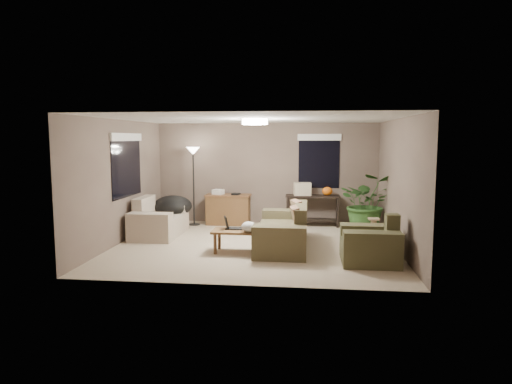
# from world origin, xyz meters

# --- Properties ---
(room_shell) EXTENTS (5.50, 5.50, 5.50)m
(room_shell) POSITION_xyz_m (0.00, 0.00, 1.25)
(room_shell) COLOR tan
(room_shell) RESTS_ON ground
(main_sofa) EXTENTS (0.95, 2.20, 0.85)m
(main_sofa) POSITION_xyz_m (0.60, -0.09, 0.29)
(main_sofa) COLOR #4D462E
(main_sofa) RESTS_ON ground
(throw_pillows) EXTENTS (0.37, 1.39, 0.47)m
(throw_pillows) POSITION_xyz_m (0.85, -0.09, 0.65)
(throw_pillows) COLOR #8C7251
(throw_pillows) RESTS_ON main_sofa
(loveseat) EXTENTS (0.90, 1.60, 0.85)m
(loveseat) POSITION_xyz_m (-2.22, 0.69, 0.30)
(loveseat) COLOR beige
(loveseat) RESTS_ON ground
(armchair) EXTENTS (0.95, 1.00, 0.85)m
(armchair) POSITION_xyz_m (2.12, -1.02, 0.30)
(armchair) COLOR brown
(armchair) RESTS_ON ground
(coffee_table) EXTENTS (1.00, 0.55, 0.42)m
(coffee_table) POSITION_xyz_m (-0.23, -0.56, 0.36)
(coffee_table) COLOR brown
(coffee_table) RESTS_ON ground
(laptop) EXTENTS (0.40, 0.25, 0.24)m
(laptop) POSITION_xyz_m (-0.40, -0.46, 0.48)
(laptop) COLOR black
(laptop) RESTS_ON coffee_table
(plastic_bag) EXTENTS (0.33, 0.31, 0.19)m
(plastic_bag) POSITION_xyz_m (-0.03, -0.71, 0.52)
(plastic_bag) COLOR white
(plastic_bag) RESTS_ON coffee_table
(desk) EXTENTS (1.10, 0.50, 0.75)m
(desk) POSITION_xyz_m (-0.91, 2.12, 0.38)
(desk) COLOR brown
(desk) RESTS_ON ground
(desk_papers) EXTENTS (0.71, 0.31, 0.12)m
(desk_papers) POSITION_xyz_m (-1.07, 2.11, 0.80)
(desk_papers) COLOR silver
(desk_papers) RESTS_ON desk
(console_table) EXTENTS (1.30, 0.40, 0.75)m
(console_table) POSITION_xyz_m (1.15, 2.20, 0.44)
(console_table) COLOR black
(console_table) RESTS_ON ground
(pumpkin) EXTENTS (0.30, 0.30, 0.21)m
(pumpkin) POSITION_xyz_m (1.50, 2.20, 0.85)
(pumpkin) COLOR orange
(pumpkin) RESTS_ON console_table
(cardboard_box) EXTENTS (0.44, 0.35, 0.30)m
(cardboard_box) POSITION_xyz_m (0.90, 2.20, 0.90)
(cardboard_box) COLOR beige
(cardboard_box) RESTS_ON console_table
(papasan_chair) EXTENTS (1.11, 1.11, 0.80)m
(papasan_chair) POSITION_xyz_m (-2.10, 1.40, 0.47)
(papasan_chair) COLOR black
(papasan_chair) RESTS_ON ground
(floor_lamp) EXTENTS (0.32, 0.32, 1.91)m
(floor_lamp) POSITION_xyz_m (-1.74, 1.99, 1.60)
(floor_lamp) COLOR black
(floor_lamp) RESTS_ON ground
(ceiling_fixture) EXTENTS (0.50, 0.50, 0.10)m
(ceiling_fixture) POSITION_xyz_m (0.00, 0.00, 2.44)
(ceiling_fixture) COLOR white
(ceiling_fixture) RESTS_ON room_shell
(houseplant) EXTENTS (1.22, 1.36, 1.06)m
(houseplant) POSITION_xyz_m (2.37, 1.54, 0.53)
(houseplant) COLOR #2D5923
(houseplant) RESTS_ON ground
(cat_scratching_post) EXTENTS (0.32, 0.32, 0.50)m
(cat_scratching_post) POSITION_xyz_m (2.39, 0.55, 0.21)
(cat_scratching_post) COLOR tan
(cat_scratching_post) RESTS_ON ground
(window_left) EXTENTS (0.05, 1.56, 1.33)m
(window_left) POSITION_xyz_m (-2.73, 0.30, 1.78)
(window_left) COLOR black
(window_left) RESTS_ON room_shell
(window_back) EXTENTS (1.06, 0.05, 1.33)m
(window_back) POSITION_xyz_m (1.30, 2.48, 1.79)
(window_back) COLOR black
(window_back) RESTS_ON room_shell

